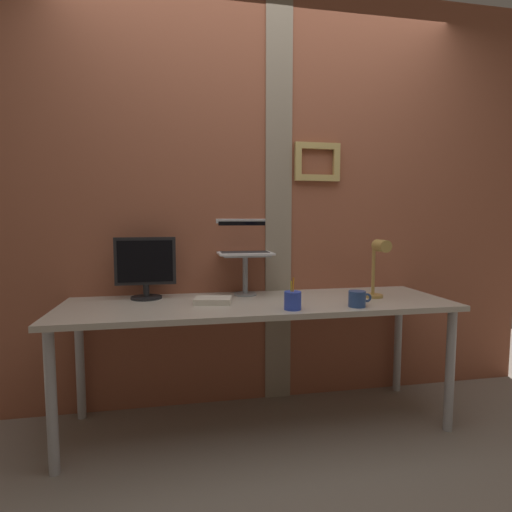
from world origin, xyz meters
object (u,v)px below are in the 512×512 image
Objects in this scene: monitor at (146,265)px; desk_lamp at (378,262)px; coffee_mug at (357,299)px; pen_cup at (293,300)px; laptop at (243,244)px.

monitor is 1.04× the size of desk_lamp.
coffee_mug is at bearing -21.38° from monitor.
laptop is at bearing 108.87° from pen_cup.
pen_cup is 1.31× the size of coffee_mug.
laptop reaches higher than coffee_mug.
monitor is 1.09× the size of laptop.
coffee_mug is (0.36, -0.00, -0.01)m from pen_cup.
monitor is 1.21m from coffee_mug.
laptop is 0.60m from pen_cup.
coffee_mug is (1.12, -0.44, -0.16)m from monitor.
laptop is 0.78m from coffee_mug.
desk_lamp is at bearing 40.43° from coffee_mug.
coffee_mug is at bearing -139.57° from desk_lamp.
laptop is 0.95× the size of desk_lamp.
laptop is at bearing 136.13° from coffee_mug.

